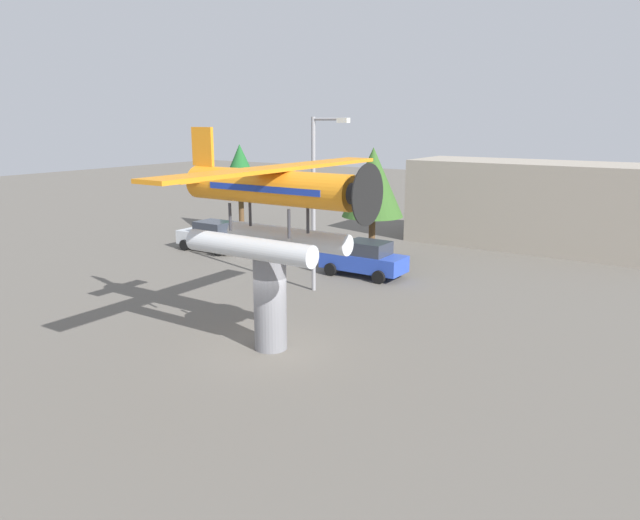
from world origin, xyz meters
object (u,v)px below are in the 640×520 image
streetlight_primary (317,192)px  display_pedestal (270,301)px  car_mid_blue (364,259)px  tree_east (373,183)px  car_near_silver (212,236)px  tree_west (240,170)px  storefront_building (536,205)px  floatplane_monument (271,202)px

streetlight_primary → display_pedestal: bearing=-68.8°
car_mid_blue → tree_east: size_ratio=0.68×
car_near_silver → tree_west: (-2.47, 5.48, 3.37)m
storefront_building → tree_west: bearing=-161.0°
car_mid_blue → tree_west: tree_west is taller
floatplane_monument → tree_east: floatplane_monument is taller
storefront_building → car_near_silver: bearing=-143.0°
car_mid_blue → display_pedestal: bearing=101.8°
floatplane_monument → display_pedestal: bearing=180.0°
floatplane_monument → car_near_silver: (-12.64, 10.32, -4.11)m
tree_west → storefront_building: bearing=19.0°
floatplane_monument → car_mid_blue: 11.19m
car_mid_blue → tree_east: 4.76m
storefront_building → tree_east: tree_east is taller
car_near_silver → storefront_building: 19.48m
car_mid_blue → storefront_building: 13.01m
streetlight_primary → tree_east: (-0.83, 6.57, -0.19)m
floatplane_monument → tree_east: bearing=105.3°
car_near_silver → streetlight_primary: bearing=159.8°
storefront_building → tree_east: 10.99m
display_pedestal → tree_west: tree_west is taller
streetlight_primary → tree_west: 15.41m
streetlight_primary → storefront_building: (5.57, 15.34, -1.91)m
car_near_silver → car_mid_blue: size_ratio=1.00×
floatplane_monument → tree_west: 21.88m
car_mid_blue → streetlight_primary: (-0.45, -3.50, 3.59)m
floatplane_monument → storefront_building: 22.32m
tree_west → car_mid_blue: bearing=-23.7°
floatplane_monument → streetlight_primary: streetlight_primary is taller
display_pedestal → tree_west: (-14.98, 15.80, 2.59)m
streetlight_primary → car_near_silver: bearing=159.8°
tree_west → tree_east: (11.57, -2.57, 0.03)m
car_near_silver → car_mid_blue: (10.38, -0.16, 0.00)m
car_near_silver → tree_east: size_ratio=0.68×
floatplane_monument → car_mid_blue: bearing=102.8°
streetlight_primary → tree_west: bearing=143.6°
car_near_silver → tree_west: bearing=-65.7°
streetlight_primary → tree_west: streetlight_primary is taller
car_near_silver → tree_east: tree_east is taller
display_pedestal → car_near_silver: bearing=140.5°
storefront_building → tree_east: (-6.41, -8.77, 1.72)m
streetlight_primary → tree_west: (-12.40, 9.14, -0.23)m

